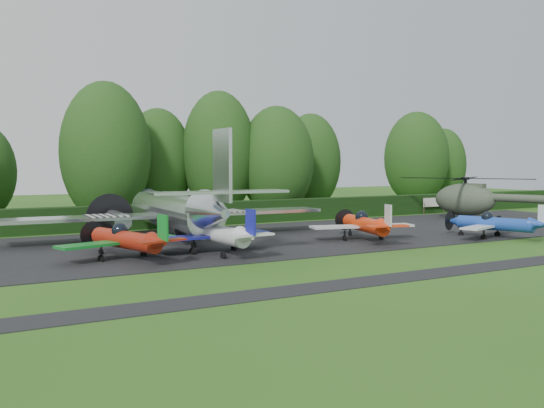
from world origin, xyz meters
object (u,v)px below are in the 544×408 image
light_plane_white (216,233)px  sign_board (434,203)px  light_plane_orange (365,224)px  light_plane_blue (495,223)px  transport_plane (175,211)px  light_plane_red (125,239)px  helicopter (466,197)px

light_plane_white → sign_board: 35.22m
light_plane_orange → light_plane_white: bearing=166.6°
light_plane_orange → light_plane_blue: light_plane_orange is taller
light_plane_blue → light_plane_white: bearing=-169.7°
transport_plane → light_plane_white: 6.68m
light_plane_red → sign_board: light_plane_red is taller
sign_board → helicopter: bearing=-107.4°
sign_board → light_plane_white: bearing=-156.1°
light_plane_white → transport_plane: bearing=97.1°
transport_plane → light_plane_orange: (11.54, -6.39, -0.95)m
light_plane_orange → light_plane_red: bearing=165.1°
helicopter → transport_plane: bearing=-157.9°
light_plane_white → light_plane_orange: size_ratio=1.04×
transport_plane → sign_board: transport_plane is taller
light_plane_orange → sign_board: size_ratio=2.60×
light_plane_white → helicopter: (30.19, 8.60, 0.93)m
transport_plane → light_plane_blue: bearing=-27.7°
light_plane_white → sign_board: (32.01, 14.69, -0.10)m
light_plane_blue → transport_plane: bearing=173.7°
light_plane_blue → helicopter: 15.35m
light_plane_red → light_plane_white: (5.40, -0.32, 0.06)m
light_plane_orange → helicopter: helicopter is taller
light_plane_red → light_plane_blue: 26.09m
light_plane_white → helicopter: helicopter is taller
transport_plane → helicopter: (30.34, 1.99, 0.04)m
light_plane_red → helicopter: 36.56m
light_plane_blue → light_plane_orange: bearing=178.5°
light_plane_white → light_plane_blue: bearing=-3.1°
light_plane_red → helicopter: bearing=29.1°
transport_plane → light_plane_red: bearing=-132.0°
transport_plane → sign_board: 33.17m
light_plane_red → light_plane_blue: light_plane_red is taller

